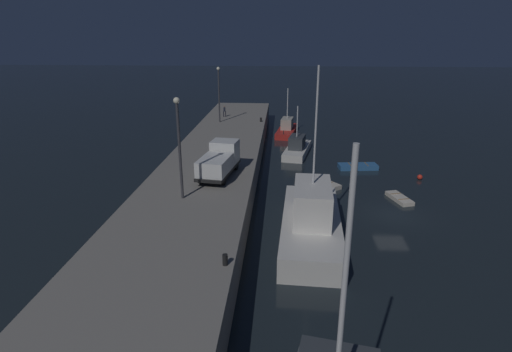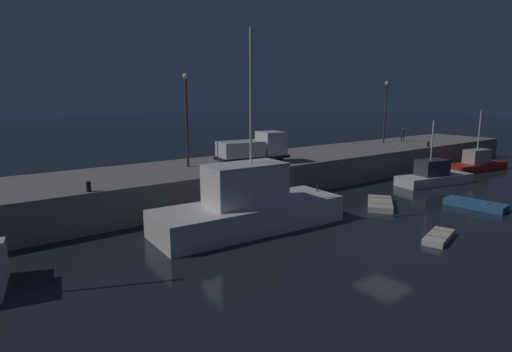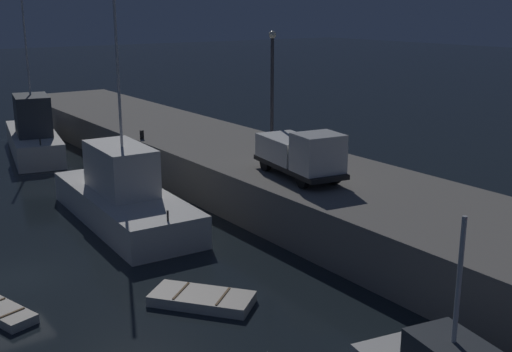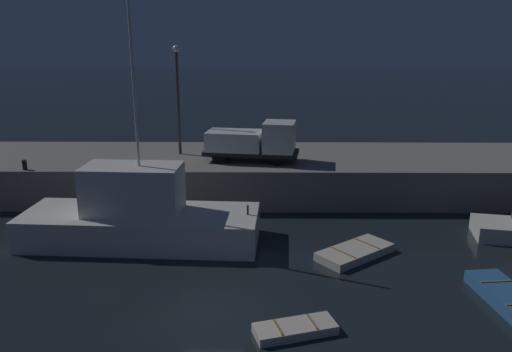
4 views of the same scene
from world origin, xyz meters
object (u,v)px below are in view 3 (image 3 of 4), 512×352
object	(u,v)px
rowboat_white_mid	(202,299)
lamp_post_west	(272,83)
utility_truck	(301,154)
dinghy_orange_near	(3,312)
bollard_west	(142,135)
fishing_trawler_red	(124,196)
fishing_boat_orange	(33,135)

from	to	relation	value
rowboat_white_mid	lamp_post_west	world-z (taller)	lamp_post_west
utility_truck	dinghy_orange_near	bearing A→B (deg)	-83.77
rowboat_white_mid	bollard_west	bearing A→B (deg)	160.79
rowboat_white_mid	utility_truck	xyz separation A→B (m)	(-5.06, 8.98, 3.64)
dinghy_orange_near	utility_truck	bearing A→B (deg)	96.23
dinghy_orange_near	bollard_west	size ratio (longest dim) A/B	5.24
utility_truck	bollard_west	size ratio (longest dim) A/B	10.44
fishing_trawler_red	utility_truck	xyz separation A→B (m)	(5.86, 7.34, 2.45)
utility_truck	bollard_west	bearing A→B (deg)	-170.40
fishing_boat_orange	utility_truck	xyz separation A→B (m)	(24.50, 6.54, 2.25)
fishing_trawler_red	utility_truck	size ratio (longest dim) A/B	1.95
fishing_boat_orange	lamp_post_west	size ratio (longest dim) A/B	1.70
rowboat_white_mid	bollard_west	world-z (taller)	bollard_west
fishing_trawler_red	utility_truck	bearing A→B (deg)	51.38
fishing_boat_orange	dinghy_orange_near	distance (m)	27.75
dinghy_orange_near	bollard_west	xyz separation A→B (m)	(-15.65, 13.21, 2.68)
fishing_trawler_red	bollard_west	xyz separation A→B (m)	(-8.09, 4.98, 1.46)
fishing_boat_orange	utility_truck	world-z (taller)	fishing_boat_orange
fishing_trawler_red	rowboat_white_mid	bearing A→B (deg)	-8.56
dinghy_orange_near	lamp_post_west	bearing A→B (deg)	111.34
lamp_post_west	fishing_trawler_red	bearing A→B (deg)	-94.40
fishing_trawler_red	lamp_post_west	world-z (taller)	fishing_trawler_red
dinghy_orange_near	utility_truck	size ratio (longest dim) A/B	0.50
fishing_trawler_red	utility_truck	distance (m)	9.71
rowboat_white_mid	utility_truck	distance (m)	10.93
lamp_post_west	utility_truck	xyz separation A→B (m)	(5.15, -1.96, -3.00)
fishing_boat_orange	rowboat_white_mid	size ratio (longest dim) A/B	2.96
fishing_trawler_red	rowboat_white_mid	world-z (taller)	fishing_trawler_red
lamp_post_west	bollard_west	xyz separation A→B (m)	(-8.80, -4.32, -3.99)
rowboat_white_mid	fishing_boat_orange	bearing A→B (deg)	175.28
bollard_west	rowboat_white_mid	bearing A→B (deg)	-19.21
bollard_west	fishing_boat_orange	bearing A→B (deg)	-158.38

